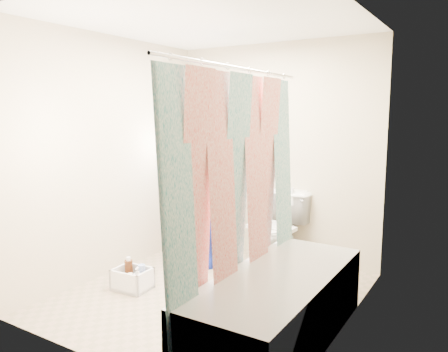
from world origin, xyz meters
The scene contains 14 objects.
floor centered at (0.00, 0.00, 0.00)m, with size 2.60×2.60×0.00m, color gray.
ceiling centered at (0.00, 0.00, 2.40)m, with size 2.40×2.60×0.02m, color white.
wall_back centered at (0.00, 1.30, 1.20)m, with size 2.40×0.02×2.40m, color #B8B08D.
wall_front centered at (0.00, -1.30, 1.20)m, with size 2.40×0.02×2.40m, color #B8B08D.
wall_left centered at (-1.20, 0.00, 1.20)m, with size 0.02×2.60×2.40m, color #B8B08D.
wall_right centered at (1.20, 0.00, 1.20)m, with size 0.02×2.60×2.40m, color #B8B08D.
bathtub centered at (0.85, -0.43, 0.27)m, with size 0.70×1.75×0.50m.
curtain_rod centered at (0.52, -0.43, 1.95)m, with size 0.02×0.02×1.90m, color silver.
shower_curtain centered at (0.52, -0.43, 1.02)m, with size 0.06×1.75×1.80m, color white.
toilet centered at (0.21, 0.94, 0.40)m, with size 0.45×0.78×0.80m, color white.
tank_lid centered at (0.20, 0.81, 0.47)m, with size 0.49×0.21×0.04m, color silver.
tank_internals centered at (0.18, 1.16, 0.79)m, with size 0.20×0.06×0.26m.
plumber centered at (-0.52, 0.65, 0.95)m, with size 0.70×0.46×1.91m, color #0F199D.
cleaning_caddy centered at (-0.69, -0.29, 0.09)m, with size 0.35×0.29×0.25m.
Camera 1 is at (2.08, -3.16, 1.64)m, focal length 35.00 mm.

